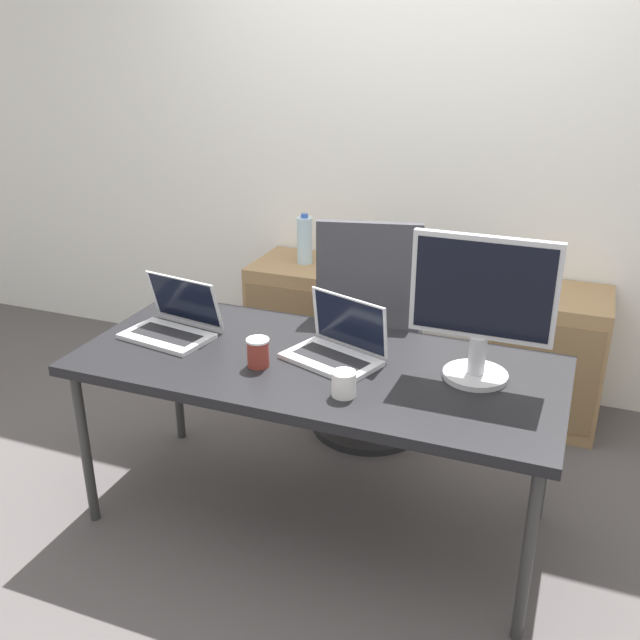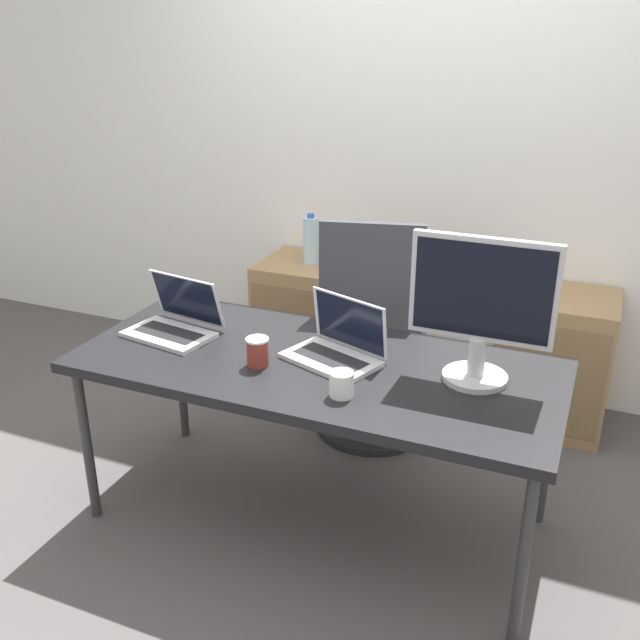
{
  "view_description": "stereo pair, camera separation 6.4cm",
  "coord_description": "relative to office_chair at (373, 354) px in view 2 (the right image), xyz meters",
  "views": [
    {
      "loc": [
        0.87,
        -2.2,
        1.87
      ],
      "look_at": [
        0.0,
        0.04,
        0.86
      ],
      "focal_mm": 40.0,
      "sensor_mm": 36.0,
      "label": 1
    },
    {
      "loc": [
        0.93,
        -2.18,
        1.87
      ],
      "look_at": [
        0.0,
        0.04,
        0.86
      ],
      "focal_mm": 40.0,
      "sensor_mm": 36.0,
      "label": 2
    }
  ],
  "objects": [
    {
      "name": "desk",
      "position": [
        0.01,
        -0.69,
        0.23
      ],
      "size": [
        1.8,
        0.79,
        0.71
      ],
      "color": "black",
      "rests_on": "ground_plane"
    },
    {
      "name": "wall_back",
      "position": [
        0.01,
        0.73,
        0.87
      ],
      "size": [
        10.0,
        0.05,
        2.6
      ],
      "color": "white",
      "rests_on": "ground_plane"
    },
    {
      "name": "cabinet_left",
      "position": [
        -0.52,
        0.47,
        -0.09
      ],
      "size": [
        0.53,
        0.46,
        0.67
      ],
      "color": "#99754C",
      "rests_on": "ground_plane"
    },
    {
      "name": "cabinet_right",
      "position": [
        0.77,
        0.47,
        -0.09
      ],
      "size": [
        0.53,
        0.46,
        0.67
      ],
      "color": "#99754C",
      "rests_on": "ground_plane"
    },
    {
      "name": "coffee_cup_white",
      "position": [
        0.19,
        -0.9,
        0.32
      ],
      "size": [
        0.08,
        0.08,
        0.09
      ],
      "color": "white",
      "rests_on": "desk"
    },
    {
      "name": "laptop_left",
      "position": [
        0.07,
        -0.64,
        0.33
      ],
      "size": [
        0.4,
        0.34,
        0.23
      ],
      "color": "silver",
      "rests_on": "desk"
    },
    {
      "name": "laptop_right",
      "position": [
        -0.62,
        -0.67,
        0.33
      ],
      "size": [
        0.37,
        0.32,
        0.22
      ],
      "color": "silver",
      "rests_on": "desk"
    },
    {
      "name": "monitor",
      "position": [
        0.58,
        -0.61,
        0.55
      ],
      "size": [
        0.49,
        0.23,
        0.52
      ],
      "color": "#B7B7BC",
      "rests_on": "desk"
    },
    {
      "name": "office_chair",
      "position": [
        0.0,
        0.0,
        0.0
      ],
      "size": [
        0.58,
        0.61,
        1.11
      ],
      "color": "#232326",
      "rests_on": "ground_plane"
    },
    {
      "name": "coffee_cup_brown",
      "position": [
        -0.18,
        -0.8,
        0.33
      ],
      "size": [
        0.08,
        0.08,
        0.11
      ],
      "color": "maroon",
      "rests_on": "desk"
    },
    {
      "name": "ground_plane",
      "position": [
        0.01,
        -0.69,
        -0.43
      ],
      "size": [
        14.0,
        14.0,
        0.0
      ],
      "primitive_type": "plane",
      "color": "#514C4C"
    },
    {
      "name": "water_bottle",
      "position": [
        -0.52,
        0.47,
        0.37
      ],
      "size": [
        0.08,
        0.08,
        0.27
      ],
      "color": "silver",
      "rests_on": "cabinet_left"
    }
  ]
}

